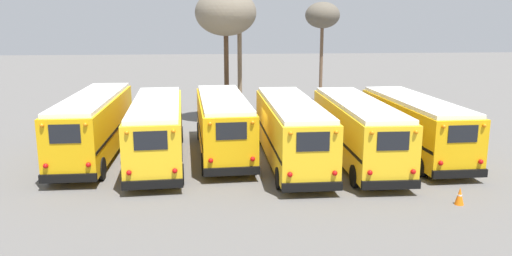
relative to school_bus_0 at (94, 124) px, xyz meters
name	(u,v)px	position (x,y,z in m)	size (l,w,h in m)	color
ground_plane	(256,157)	(8.45, -0.91, -1.79)	(160.00, 160.00, 0.00)	#5B5956
school_bus_0	(94,124)	(0.00, 0.00, 0.00)	(2.52, 10.89, 3.28)	#EAAA0F
school_bus_1	(157,129)	(3.38, -1.14, -0.09)	(3.13, 10.77, 3.14)	yellow
school_bus_2	(223,123)	(6.76, -0.19, -0.06)	(3.05, 9.95, 3.16)	#EAAA0F
school_bus_3	(291,129)	(10.14, -1.99, -0.06)	(2.66, 10.75, 3.18)	yellow
school_bus_4	(357,129)	(13.52, -2.08, -0.08)	(2.64, 10.72, 3.15)	yellow
school_bus_5	(414,125)	(16.90, -1.15, -0.12)	(2.79, 10.12, 3.08)	#EAAA0F
utility_pole	(240,62)	(8.21, 9.43, 2.35)	(1.80, 0.31, 8.01)	#75604C
bare_tree_0	(322,17)	(15.49, 15.63, 5.58)	(2.88, 2.88, 8.57)	brown
bare_tree_1	(226,13)	(7.22, 8.16, 5.75)	(4.14, 4.14, 9.14)	#473323
traffic_cone	(460,196)	(15.86, -8.45, -1.44)	(0.36, 0.36, 0.71)	orange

